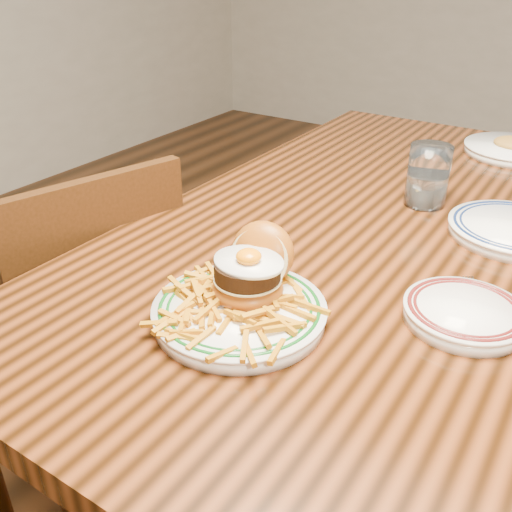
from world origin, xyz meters
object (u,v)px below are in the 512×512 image
Objects in this scene: chair_left at (90,323)px; side_plate at (465,312)px; main_plate at (243,296)px; table at (371,257)px.

chair_left reaches higher than side_plate.
main_plate is 0.34m from side_plate.
chair_left reaches higher than table.
main_plate reaches higher than chair_left.
side_plate is at bearing 19.16° from chair_left.
main_plate is 1.45× the size of side_plate.
chair_left is (-0.56, -0.32, -0.20)m from table.
table is at bearing 74.26° from main_plate.
chair_left is 0.63m from main_plate.
side_plate is (0.82, 0.05, 0.31)m from chair_left.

